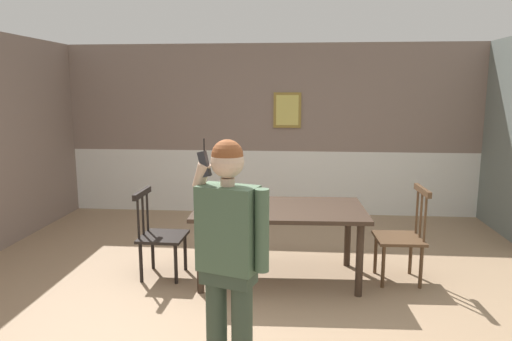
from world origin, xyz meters
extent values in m
plane|color=#9E7F60|center=(0.00, 0.00, 0.00)|extent=(7.34, 7.34, 0.00)
cube|color=gray|center=(0.00, 3.34, 1.79)|extent=(6.41, 0.12, 1.62)
cube|color=white|center=(0.00, 3.35, 0.49)|extent=(6.41, 0.14, 0.98)
cube|color=white|center=(0.00, 3.32, 0.98)|extent=(6.41, 0.05, 0.06)
cube|color=olive|center=(0.25, 3.26, 1.61)|extent=(0.42, 0.03, 0.53)
cube|color=#DCCA61|center=(0.25, 3.25, 1.61)|extent=(0.34, 0.01, 0.45)
cube|color=#38281E|center=(0.24, 0.70, 0.73)|extent=(1.73, 1.03, 0.04)
cylinder|color=#38281E|center=(-0.50, 0.29, 0.36)|extent=(0.07, 0.07, 0.71)
cylinder|color=#38281E|center=(1.00, 0.34, 0.36)|extent=(0.07, 0.07, 0.71)
cylinder|color=#38281E|center=(-0.53, 1.06, 0.36)|extent=(0.07, 0.07, 0.71)
cylinder|color=#38281E|center=(0.97, 1.11, 0.36)|extent=(0.07, 0.07, 0.71)
cube|color=#513823|center=(1.44, 0.75, 0.45)|extent=(0.47, 0.47, 0.03)
cube|color=#513823|center=(1.64, 0.75, 0.94)|extent=(0.06, 0.46, 0.06)
cylinder|color=#513823|center=(1.65, 0.62, 0.72)|extent=(0.02, 0.02, 0.51)
cylinder|color=#513823|center=(1.64, 0.75, 0.72)|extent=(0.02, 0.02, 0.51)
cylinder|color=#513823|center=(1.64, 0.89, 0.72)|extent=(0.02, 0.02, 0.51)
cylinder|color=#513823|center=(1.26, 0.56, 0.22)|extent=(0.04, 0.04, 0.43)
cylinder|color=#513823|center=(1.25, 0.92, 0.22)|extent=(0.04, 0.04, 0.43)
cylinder|color=#513823|center=(1.62, 0.57, 0.22)|extent=(0.04, 0.04, 0.43)
cylinder|color=#513823|center=(1.61, 0.93, 0.22)|extent=(0.04, 0.04, 0.43)
cube|color=black|center=(-0.96, 0.66, 0.43)|extent=(0.46, 0.46, 0.03)
cube|color=black|center=(-1.17, 0.66, 0.88)|extent=(0.05, 0.45, 0.06)
cylinder|color=black|center=(-1.16, 0.80, 0.67)|extent=(0.02, 0.02, 0.47)
cylinder|color=black|center=(-1.17, 0.66, 0.67)|extent=(0.02, 0.02, 0.47)
cylinder|color=black|center=(-1.17, 0.53, 0.67)|extent=(0.02, 0.02, 0.47)
cylinder|color=black|center=(-0.78, 0.83, 0.21)|extent=(0.04, 0.04, 0.41)
cylinder|color=black|center=(-0.79, 0.47, 0.21)|extent=(0.04, 0.04, 0.41)
cylinder|color=black|center=(-1.14, 0.84, 0.21)|extent=(0.04, 0.04, 0.41)
cylinder|color=black|center=(-1.15, 0.48, 0.21)|extent=(0.04, 0.04, 0.41)
cylinder|color=#3A493A|center=(0.06, -1.07, 0.39)|extent=(0.14, 0.14, 0.78)
cylinder|color=#3A493A|center=(-0.12, -1.01, 0.39)|extent=(0.14, 0.14, 0.78)
cube|color=#3A493A|center=(-0.03, -1.04, 0.75)|extent=(0.38, 0.28, 0.12)
cube|color=#4C664C|center=(-0.03, -1.04, 1.05)|extent=(0.42, 0.31, 0.55)
cylinder|color=#4C664C|center=(0.19, -1.11, 1.07)|extent=(0.09, 0.09, 0.52)
cylinder|color=beige|center=(-0.20, -1.00, 1.39)|extent=(0.16, 0.16, 0.19)
cylinder|color=beige|center=(-0.03, -1.04, 1.35)|extent=(0.09, 0.09, 0.05)
sphere|color=beige|center=(-0.03, -1.04, 1.49)|extent=(0.21, 0.21, 0.21)
sphere|color=brown|center=(-0.03, -1.04, 1.52)|extent=(0.20, 0.20, 0.20)
cube|color=#2D2D33|center=(-0.18, -1.02, 1.46)|extent=(0.09, 0.06, 0.17)
cylinder|color=black|center=(-0.18, -1.02, 1.58)|extent=(0.01, 0.01, 0.08)
camera|label=1|loc=(0.40, -3.86, 1.93)|focal=32.73mm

